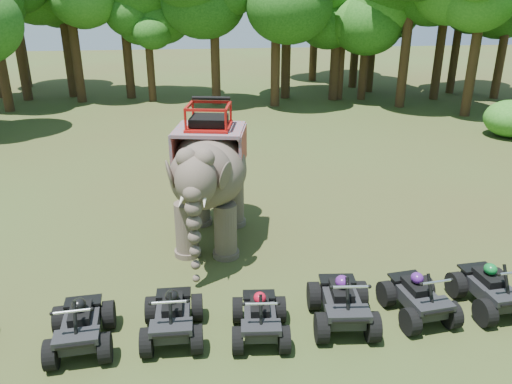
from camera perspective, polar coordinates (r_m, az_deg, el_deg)
ground at (r=12.79m, az=0.69°, el=-9.94°), size 110.00×110.00×0.00m
elephant at (r=13.99m, az=-5.25°, el=2.10°), size 3.02×5.14×4.05m
atv_0 at (r=10.92m, az=-19.51°, el=-13.62°), size 1.36×1.79×1.26m
atv_1 at (r=10.73m, az=-9.54°, el=-13.25°), size 1.26×1.71×1.25m
atv_2 at (r=10.62m, az=0.47°, el=-13.53°), size 1.30×1.69×1.18m
atv_3 at (r=11.09m, az=9.88°, el=-11.72°), size 1.48×1.92×1.34m
atv_4 at (r=11.76m, az=18.16°, el=-10.76°), size 1.40×1.79×1.23m
atv_5 at (r=12.62m, az=25.42°, el=-9.37°), size 1.39×1.82×1.29m
tree_0 at (r=32.23m, az=-4.76°, el=17.66°), size 6.13×6.13×8.76m
tree_1 at (r=31.59m, az=2.29°, el=17.85°), size 6.31×6.31×9.02m
tree_2 at (r=34.22m, az=9.77°, el=16.60°), size 5.24×5.24×7.48m
tree_3 at (r=32.55m, az=16.94°, el=17.39°), size 6.54×6.54×9.35m
tree_4 at (r=31.35m, az=23.84°, el=15.40°), size 5.80×5.80×8.28m
tree_30 at (r=34.70m, az=-20.22°, el=17.25°), size 6.54×6.54×9.35m
tree_31 at (r=33.86m, az=-12.11°, el=15.55°), size 4.56×4.56×6.51m
tree_32 at (r=37.68m, az=26.57°, el=15.86°), size 5.86×5.86×8.37m
tree_33 at (r=36.80m, az=-20.98°, el=16.60°), size 5.88×5.88×8.40m
tree_34 at (r=34.12m, az=3.55°, el=19.50°), size 7.45×7.45×10.64m
tree_35 at (r=35.76m, az=20.55°, el=17.12°), size 6.38×6.38×9.11m
tree_36 at (r=33.88m, az=9.34°, el=19.56°), size 7.70×7.70×11.00m
tree_37 at (r=34.39m, az=12.40°, el=16.51°), size 5.29×5.29×7.56m
tree_38 at (r=38.88m, az=11.50°, el=19.01°), size 7.05×7.05×10.08m
tree_40 at (r=36.71m, az=-25.85°, el=17.34°), size 7.16×7.16×10.23m
tree_41 at (r=37.33m, az=13.22°, el=16.74°), size 5.20×5.20×7.44m
tree_42 at (r=41.41m, az=6.75°, el=19.40°), size 7.02×7.02×10.03m
tree_43 at (r=35.12m, az=-14.81°, el=18.45°), size 7.04×7.04×10.05m
tree_44 at (r=38.52m, az=22.05°, el=16.31°), size 5.57×5.57×7.95m
tree_46 at (r=39.11m, az=24.32°, el=17.86°), size 7.28×7.28×10.40m
tree_47 at (r=42.08m, az=-25.60°, el=17.22°), size 6.67×6.67×9.52m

